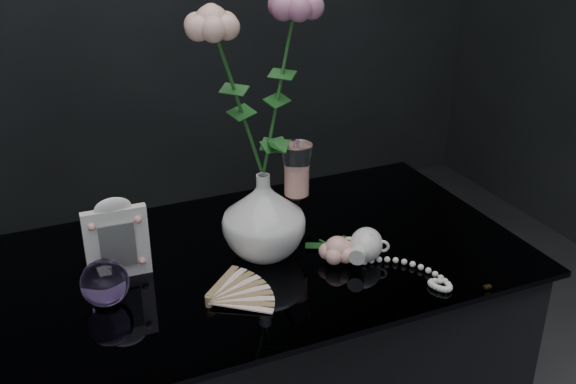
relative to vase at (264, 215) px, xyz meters
name	(u,v)px	position (x,y,z in m)	size (l,w,h in m)	color
vase	(264,215)	(0.00, 0.00, 0.00)	(0.16, 0.16, 0.17)	white
wine_glass	(297,191)	(0.09, 0.04, 0.02)	(0.06, 0.06, 0.20)	white
picture_frame	(116,238)	(-0.27, 0.03, 0.00)	(0.12, 0.09, 0.16)	white
paperweight	(105,283)	(-0.31, -0.05, -0.04)	(0.08, 0.08, 0.08)	#A883D5
paper_fan	(209,300)	(-0.15, -0.13, -0.07)	(0.23, 0.18, 0.02)	#FFEECB
loose_rose	(337,249)	(0.12, -0.08, -0.06)	(0.12, 0.15, 0.05)	#F4AA9D
pearl_jar	(366,243)	(0.17, -0.09, -0.05)	(0.22, 0.23, 0.07)	silver
roses	(259,76)	(0.00, 0.00, 0.27)	(0.25, 0.13, 0.39)	#FEB5A1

